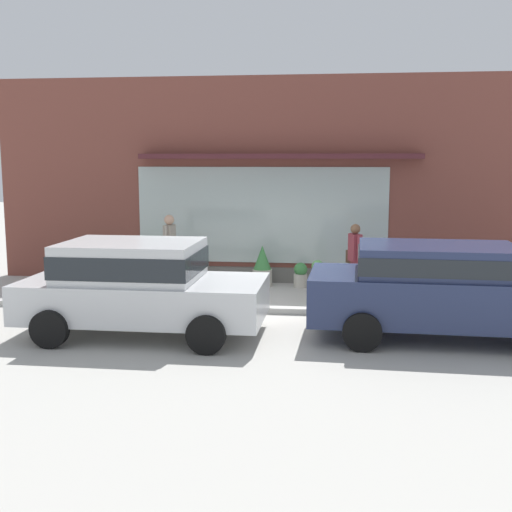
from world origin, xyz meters
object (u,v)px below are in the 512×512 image
(pedestrian_passerby, at_px, (170,245))
(pedestrian_with_handbag, at_px, (354,255))
(fire_hydrant, at_px, (318,281))
(parked_car_navy, at_px, (446,286))
(potted_plant_near_hydrant, at_px, (262,267))
(potted_plant_window_left, at_px, (152,263))
(potted_plant_by_entrance, at_px, (301,275))
(potted_plant_doorstep, at_px, (99,260))
(potted_plant_low_front, at_px, (192,269))
(parked_car_silver, at_px, (139,283))

(pedestrian_passerby, bearing_deg, pedestrian_with_handbag, 95.20)
(fire_hydrant, bearing_deg, parked_car_navy, -49.78)
(potted_plant_near_hydrant, relative_size, potted_plant_window_left, 1.13)
(fire_hydrant, xyz_separation_m, potted_plant_by_entrance, (-0.43, 1.50, -0.15))
(pedestrian_passerby, distance_m, potted_plant_by_entrance, 3.11)
(potted_plant_near_hydrant, height_order, potted_plant_doorstep, potted_plant_near_hydrant)
(pedestrian_with_handbag, bearing_deg, potted_plant_window_left, 53.98)
(parked_car_navy, xyz_separation_m, potted_plant_by_entrance, (-2.59, 4.06, -0.61))
(pedestrian_with_handbag, xyz_separation_m, potted_plant_low_front, (-3.84, 1.06, -0.57))
(parked_car_navy, bearing_deg, potted_plant_doorstep, 152.98)
(pedestrian_with_handbag, xyz_separation_m, parked_car_navy, (1.39, -3.21, -0.02))
(potted_plant_doorstep, height_order, potted_plant_window_left, potted_plant_doorstep)
(potted_plant_by_entrance, xyz_separation_m, potted_plant_doorstep, (-4.94, 0.16, 0.23))
(pedestrian_with_handbag, xyz_separation_m, pedestrian_passerby, (-4.19, 0.35, 0.09))
(potted_plant_by_entrance, height_order, potted_plant_doorstep, potted_plant_doorstep)
(potted_plant_near_hydrant, xyz_separation_m, potted_plant_low_front, (-1.73, 0.15, -0.11))
(potted_plant_by_entrance, relative_size, potted_plant_window_left, 0.68)
(pedestrian_with_handbag, relative_size, pedestrian_passerby, 0.93)
(potted_plant_low_front, distance_m, potted_plant_window_left, 1.01)
(potted_plant_low_front, height_order, potted_plant_window_left, potted_plant_window_left)
(pedestrian_with_handbag, bearing_deg, potted_plant_by_entrance, 31.75)
(parked_car_silver, height_order, potted_plant_by_entrance, parked_car_silver)
(potted_plant_by_entrance, xyz_separation_m, potted_plant_low_front, (-2.63, 0.22, 0.06))
(potted_plant_near_hydrant, bearing_deg, fire_hydrant, -49.56)
(pedestrian_passerby, bearing_deg, potted_plant_low_front, 163.43)
(fire_hydrant, distance_m, potted_plant_by_entrance, 1.57)
(fire_hydrant, height_order, potted_plant_window_left, fire_hydrant)
(potted_plant_by_entrance, bearing_deg, potted_plant_low_front, 175.28)
(potted_plant_near_hydrant, bearing_deg, pedestrian_with_handbag, -23.42)
(parked_car_silver, bearing_deg, fire_hydrant, 45.08)
(potted_plant_near_hydrant, distance_m, potted_plant_window_left, 2.74)
(fire_hydrant, relative_size, potted_plant_by_entrance, 1.52)
(pedestrian_passerby, height_order, potted_plant_near_hydrant, pedestrian_passerby)
(potted_plant_by_entrance, bearing_deg, pedestrian_with_handbag, -35.12)
(potted_plant_doorstep, bearing_deg, potted_plant_low_front, 1.54)
(potted_plant_doorstep, bearing_deg, potted_plant_near_hydrant, -1.25)
(potted_plant_window_left, bearing_deg, pedestrian_passerby, -49.35)
(fire_hydrant, relative_size, parked_car_navy, 0.19)
(pedestrian_with_handbag, height_order, parked_car_silver, parked_car_silver)
(parked_car_silver, height_order, potted_plant_doorstep, parked_car_silver)
(fire_hydrant, height_order, potted_plant_by_entrance, fire_hydrant)
(potted_plant_near_hydrant, xyz_separation_m, potted_plant_window_left, (-2.73, 0.19, 0.00))
(fire_hydrant, xyz_separation_m, potted_plant_window_left, (-4.07, 1.76, 0.02))
(pedestrian_passerby, height_order, potted_plant_low_front, pedestrian_passerby)
(potted_plant_window_left, bearing_deg, potted_plant_by_entrance, -4.11)
(potted_plant_doorstep, xyz_separation_m, potted_plant_window_left, (1.31, 0.11, -0.06))
(pedestrian_with_handbag, height_order, potted_plant_low_front, pedestrian_with_handbag)
(parked_car_navy, bearing_deg, fire_hydrant, 132.42)
(fire_hydrant, bearing_deg, pedestrian_with_handbag, 40.27)
(fire_hydrant, distance_m, pedestrian_passerby, 3.61)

